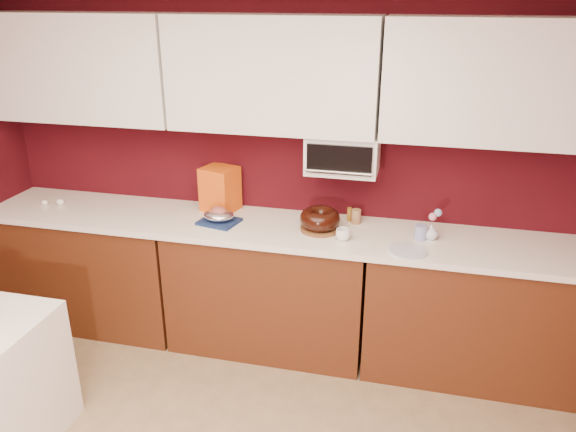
# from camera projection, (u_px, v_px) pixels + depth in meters

# --- Properties ---
(wall_back) EXTENTS (4.00, 0.02, 2.50)m
(wall_back) POSITION_uv_depth(u_px,v_px,m) (280.00, 161.00, 3.82)
(wall_back) COLOR #3E080E
(wall_back) RESTS_ON floor
(base_cabinet_left) EXTENTS (1.31, 0.58, 0.86)m
(base_cabinet_left) POSITION_uv_depth(u_px,v_px,m) (95.00, 267.00, 4.14)
(base_cabinet_left) COLOR #512510
(base_cabinet_left) RESTS_ON floor
(base_cabinet_center) EXTENTS (1.31, 0.58, 0.86)m
(base_cabinet_center) POSITION_uv_depth(u_px,v_px,m) (269.00, 288.00, 3.85)
(base_cabinet_center) COLOR #512510
(base_cabinet_center) RESTS_ON floor
(base_cabinet_right) EXTENTS (1.31, 0.58, 0.86)m
(base_cabinet_right) POSITION_uv_depth(u_px,v_px,m) (472.00, 313.00, 3.56)
(base_cabinet_right) COLOR #512510
(base_cabinet_right) RESTS_ON floor
(countertop) EXTENTS (4.00, 0.62, 0.04)m
(countertop) POSITION_uv_depth(u_px,v_px,m) (269.00, 228.00, 3.68)
(countertop) COLOR white
(countertop) RESTS_ON base_cabinet_center
(upper_cabinet_left) EXTENTS (1.31, 0.33, 0.70)m
(upper_cabinet_left) POSITION_uv_depth(u_px,v_px,m) (80.00, 68.00, 3.74)
(upper_cabinet_left) COLOR white
(upper_cabinet_left) RESTS_ON wall_back
(upper_cabinet_center) EXTENTS (1.31, 0.33, 0.70)m
(upper_cabinet_center) POSITION_uv_depth(u_px,v_px,m) (273.00, 74.00, 3.45)
(upper_cabinet_center) COLOR white
(upper_cabinet_center) RESTS_ON wall_back
(upper_cabinet_right) EXTENTS (1.31, 0.33, 0.70)m
(upper_cabinet_right) POSITION_uv_depth(u_px,v_px,m) (501.00, 82.00, 3.16)
(upper_cabinet_right) COLOR white
(upper_cabinet_right) RESTS_ON wall_back
(toaster_oven) EXTENTS (0.45, 0.30, 0.25)m
(toaster_oven) POSITION_uv_depth(u_px,v_px,m) (343.00, 153.00, 3.55)
(toaster_oven) COLOR white
(toaster_oven) RESTS_ON upper_cabinet_center
(toaster_oven_door) EXTENTS (0.40, 0.02, 0.18)m
(toaster_oven_door) POSITION_uv_depth(u_px,v_px,m) (339.00, 160.00, 3.40)
(toaster_oven_door) COLOR black
(toaster_oven_door) RESTS_ON toaster_oven
(toaster_oven_handle) EXTENTS (0.42, 0.02, 0.02)m
(toaster_oven_handle) POSITION_uv_depth(u_px,v_px,m) (338.00, 172.00, 3.42)
(toaster_oven_handle) COLOR silver
(toaster_oven_handle) RESTS_ON toaster_oven
(cake_base) EXTENTS (0.26, 0.26, 0.02)m
(cake_base) POSITION_uv_depth(u_px,v_px,m) (320.00, 229.00, 3.60)
(cake_base) COLOR brown
(cake_base) RESTS_ON countertop
(bundt_cake) EXTENTS (0.32, 0.32, 0.11)m
(bundt_cake) POSITION_uv_depth(u_px,v_px,m) (320.00, 219.00, 3.57)
(bundt_cake) COLOR black
(bundt_cake) RESTS_ON cake_base
(navy_towel) EXTENTS (0.28, 0.25, 0.02)m
(navy_towel) POSITION_uv_depth(u_px,v_px,m) (219.00, 221.00, 3.71)
(navy_towel) COLOR navy
(navy_towel) RESTS_ON countertop
(foil_ham_nest) EXTENTS (0.24, 0.22, 0.08)m
(foil_ham_nest) POSITION_uv_depth(u_px,v_px,m) (219.00, 215.00, 3.69)
(foil_ham_nest) COLOR white
(foil_ham_nest) RESTS_ON navy_towel
(roasted_ham) EXTENTS (0.12, 0.11, 0.07)m
(roasted_ham) POSITION_uv_depth(u_px,v_px,m) (219.00, 212.00, 3.68)
(roasted_ham) COLOR #A7534C
(roasted_ham) RESTS_ON foil_ham_nest
(pandoro_box) EXTENTS (0.27, 0.26, 0.31)m
(pandoro_box) POSITION_uv_depth(u_px,v_px,m) (220.00, 189.00, 3.89)
(pandoro_box) COLOR red
(pandoro_box) RESTS_ON countertop
(dark_pan) EXTENTS (0.24, 0.24, 0.03)m
(dark_pan) POSITION_uv_depth(u_px,v_px,m) (321.00, 221.00, 3.70)
(dark_pan) COLOR black
(dark_pan) RESTS_ON countertop
(coffee_mug) EXTENTS (0.10, 0.10, 0.09)m
(coffee_mug) POSITION_uv_depth(u_px,v_px,m) (343.00, 233.00, 3.45)
(coffee_mug) COLOR white
(coffee_mug) RESTS_ON countertop
(blue_jar) EXTENTS (0.10, 0.10, 0.09)m
(blue_jar) POSITION_uv_depth(u_px,v_px,m) (421.00, 232.00, 3.46)
(blue_jar) COLOR #1B3599
(blue_jar) RESTS_ON countertop
(flower_vase) EXTENTS (0.08, 0.08, 0.11)m
(flower_vase) POSITION_uv_depth(u_px,v_px,m) (431.00, 231.00, 3.46)
(flower_vase) COLOR silver
(flower_vase) RESTS_ON countertop
(flower_pink) EXTENTS (0.05, 0.05, 0.05)m
(flower_pink) POSITION_uv_depth(u_px,v_px,m) (433.00, 217.00, 3.42)
(flower_pink) COLOR pink
(flower_pink) RESTS_ON flower_vase
(flower_blue) EXTENTS (0.05, 0.05, 0.05)m
(flower_blue) POSITION_uv_depth(u_px,v_px,m) (438.00, 213.00, 3.42)
(flower_blue) COLOR #83AAD2
(flower_blue) RESTS_ON flower_vase
(china_plate) EXTENTS (0.24, 0.24, 0.01)m
(china_plate) POSITION_uv_depth(u_px,v_px,m) (408.00, 251.00, 3.30)
(china_plate) COLOR silver
(china_plate) RESTS_ON countertop
(amber_bottle) EXTENTS (0.03, 0.03, 0.09)m
(amber_bottle) POSITION_uv_depth(u_px,v_px,m) (349.00, 214.00, 3.73)
(amber_bottle) COLOR #905E1A
(amber_bottle) RESTS_ON countertop
(paper_cup) EXTENTS (0.07, 0.07, 0.09)m
(paper_cup) POSITION_uv_depth(u_px,v_px,m) (356.00, 216.00, 3.69)
(paper_cup) COLOR #966C44
(paper_cup) RESTS_ON countertop
(egg_left) EXTENTS (0.05, 0.04, 0.04)m
(egg_left) POSITION_uv_depth(u_px,v_px,m) (45.00, 202.00, 4.02)
(egg_left) COLOR white
(egg_left) RESTS_ON countertop
(egg_right) EXTENTS (0.07, 0.06, 0.05)m
(egg_right) POSITION_uv_depth(u_px,v_px,m) (60.00, 202.00, 4.01)
(egg_right) COLOR white
(egg_right) RESTS_ON countertop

